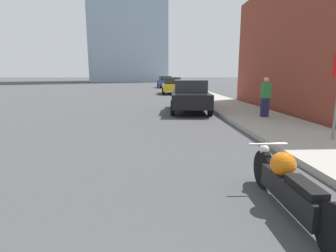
% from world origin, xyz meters
% --- Properties ---
extents(sidewalk, '(2.80, 240.00, 0.15)m').
position_xyz_m(sidewalk, '(5.13, 40.00, 0.07)').
color(sidewalk, '#9E998E').
rests_on(sidewalk, ground_plane).
extents(motorcycle, '(0.62, 2.45, 0.80)m').
position_xyz_m(motorcycle, '(2.53, 4.43, 0.40)').
color(motorcycle, black).
rests_on(motorcycle, ground_plane).
extents(parked_car_black, '(2.23, 4.62, 1.61)m').
position_xyz_m(parked_car_black, '(2.60, 14.57, 0.83)').
color(parked_car_black, black).
rests_on(parked_car_black, ground_plane).
extents(parked_car_yellow, '(1.97, 4.55, 1.63)m').
position_xyz_m(parked_car_yellow, '(2.57, 27.42, 0.82)').
color(parked_car_yellow, gold).
rests_on(parked_car_yellow, ground_plane).
extents(parked_car_blue, '(2.29, 4.70, 1.66)m').
position_xyz_m(parked_car_blue, '(2.46, 39.86, 0.83)').
color(parked_car_blue, '#1E3899').
rests_on(parked_car_blue, ground_plane).
extents(pedestrian, '(0.36, 0.23, 1.62)m').
position_xyz_m(pedestrian, '(5.32, 11.76, 0.98)').
color(pedestrian, '#1E2347').
rests_on(pedestrian, sidewalk).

